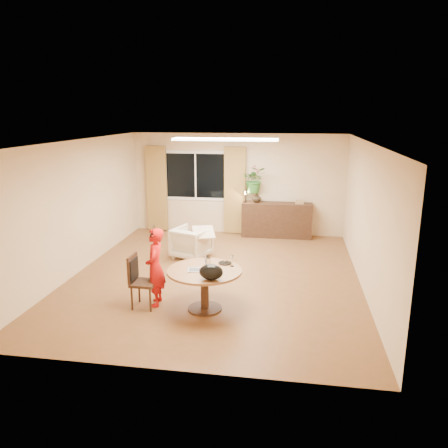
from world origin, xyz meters
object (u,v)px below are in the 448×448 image
object	(u,v)px
dining_table	(205,278)
dining_chair	(144,281)
armchair	(191,243)
sideboard	(277,220)
child	(155,267)

from	to	relation	value
dining_table	dining_chair	world-z (taller)	dining_chair
armchair	sideboard	distance (m)	2.64
dining_table	sideboard	bearing A→B (deg)	77.85
dining_table	dining_chair	distance (m)	1.00
dining_chair	sideboard	distance (m)	4.95
dining_chair	child	size ratio (longest dim) A/B	0.68
dining_chair	sideboard	size ratio (longest dim) A/B	0.50
armchair	child	bearing A→B (deg)	109.36
dining_table	child	distance (m)	0.85
child	sideboard	world-z (taller)	child
child	dining_chair	bearing A→B (deg)	-59.06
armchair	sideboard	size ratio (longest dim) A/B	0.42
dining_chair	child	world-z (taller)	child
dining_table	sideboard	distance (m)	4.59
dining_table	dining_chair	xyz separation A→B (m)	(-1.00, -0.06, -0.09)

